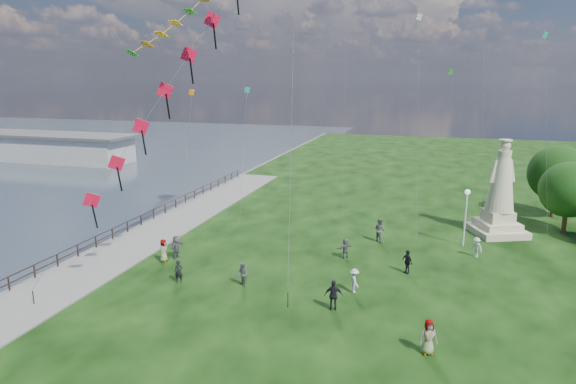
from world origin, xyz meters
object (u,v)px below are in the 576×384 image
(person_2, at_px, (354,281))
(person_3, at_px, (334,295))
(person_7, at_px, (380,230))
(person_9, at_px, (407,262))
(person_8, at_px, (476,247))
(pier_pavilion, at_px, (48,147))
(statue, at_px, (500,199))
(person_10, at_px, (164,250))
(lamppost, at_px, (466,205))
(person_5, at_px, (176,247))
(person_4, at_px, (428,337))
(person_11, at_px, (345,248))
(person_0, at_px, (179,272))
(person_1, at_px, (242,275))

(person_2, relative_size, person_3, 0.85)
(person_3, height_order, person_7, person_7)
(person_2, height_order, person_9, person_9)
(person_8, bearing_deg, person_9, -98.69)
(pier_pavilion, distance_m, statue, 68.77)
(person_3, relative_size, person_10, 1.07)
(lamppost, xyz_separation_m, person_9, (-3.88, -6.76, -2.45))
(person_7, distance_m, person_8, 7.27)
(person_5, bearing_deg, person_4, -107.85)
(person_2, bearing_deg, pier_pavilion, 25.74)
(pier_pavilion, relative_size, person_4, 17.35)
(person_3, height_order, person_11, person_3)
(lamppost, xyz_separation_m, person_4, (-2.37, -16.41, -2.38))
(person_2, bearing_deg, lamppost, -63.62)
(person_4, relative_size, person_5, 1.03)
(pier_pavilion, height_order, person_5, pier_pavilion)
(person_9, bearing_deg, person_0, -108.99)
(lamppost, distance_m, person_10, 22.78)
(person_7, bearing_deg, person_1, 99.35)
(person_3, distance_m, person_5, 13.35)
(lamppost, xyz_separation_m, person_2, (-6.77, -10.75, -2.49))
(person_1, relative_size, person_11, 1.06)
(pier_pavilion, height_order, person_10, pier_pavilion)
(pier_pavilion, distance_m, person_1, 61.44)
(person_2, distance_m, person_10, 13.79)
(person_8, bearing_deg, person_10, -123.62)
(person_2, bearing_deg, person_4, -173.58)
(person_1, height_order, person_2, person_1)
(pier_pavilion, relative_size, person_0, 19.95)
(person_5, bearing_deg, pier_pavilion, 57.20)
(person_10, bearing_deg, lamppost, -70.07)
(person_0, height_order, person_10, person_10)
(person_4, bearing_deg, person_10, 140.10)
(person_4, distance_m, person_10, 19.36)
(statue, bearing_deg, person_3, -144.32)
(lamppost, height_order, person_1, lamppost)
(person_10, bearing_deg, person_2, -99.92)
(statue, bearing_deg, person_7, -176.08)
(person_11, bearing_deg, person_5, -33.46)
(pier_pavilion, bearing_deg, lamppost, -21.96)
(pier_pavilion, distance_m, person_3, 67.23)
(statue, xyz_separation_m, person_8, (-2.06, -6.22, -2.25))
(pier_pavilion, bearing_deg, person_3, -35.02)
(person_5, xyz_separation_m, person_8, (20.78, 6.42, -0.10))
(person_4, bearing_deg, person_3, 129.93)
(statue, height_order, person_2, statue)
(statue, bearing_deg, person_1, -159.53)
(person_4, height_order, person_10, person_4)
(person_5, height_order, person_11, person_5)
(statue, distance_m, person_10, 27.08)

